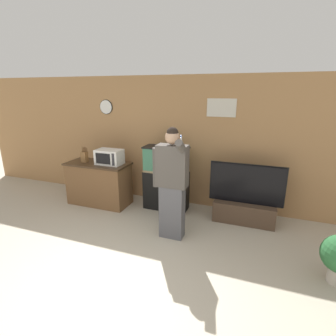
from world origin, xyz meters
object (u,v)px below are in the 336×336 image
at_px(tv_on_stand, 244,205).
at_px(person_standing, 172,182).
at_px(microwave, 109,157).
at_px(aquarium_on_stand, 166,178).
at_px(counter_island, 99,183).
at_px(knife_block, 84,156).

bearing_deg(tv_on_stand, person_standing, -139.16).
bearing_deg(tv_on_stand, microwave, -175.96).
height_order(aquarium_on_stand, tv_on_stand, aquarium_on_stand).
height_order(microwave, tv_on_stand, microwave).
relative_size(microwave, aquarium_on_stand, 0.41).
relative_size(counter_island, microwave, 2.52).
distance_m(microwave, aquarium_on_stand, 1.22).
height_order(counter_island, microwave, microwave).
relative_size(aquarium_on_stand, tv_on_stand, 0.98).
bearing_deg(counter_island, microwave, 2.99).
relative_size(counter_island, tv_on_stand, 1.00).
relative_size(microwave, person_standing, 0.29).
height_order(counter_island, tv_on_stand, tv_on_stand).
height_order(aquarium_on_stand, person_standing, person_standing).
bearing_deg(counter_island, person_standing, -21.23).
bearing_deg(knife_block, tv_on_stand, 4.19).
xyz_separation_m(counter_island, microwave, (0.28, 0.01, 0.59)).
xyz_separation_m(microwave, person_standing, (1.58, -0.74, -0.10)).
distance_m(knife_block, person_standing, 2.26).
bearing_deg(microwave, counter_island, -177.01).
height_order(microwave, person_standing, person_standing).
bearing_deg(person_standing, knife_block, 162.19).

